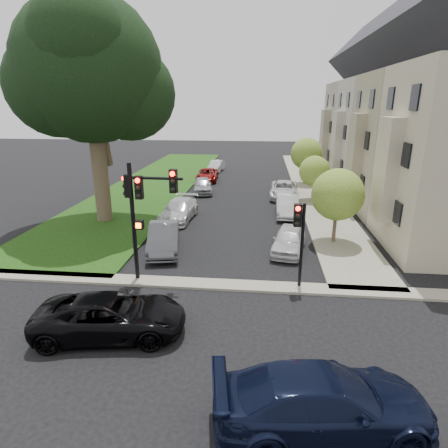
# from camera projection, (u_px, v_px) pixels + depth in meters

# --- Properties ---
(ground) EXTENTS (140.00, 140.00, 0.00)m
(ground) POSITION_uv_depth(u_px,v_px,m) (211.00, 309.00, 15.20)
(ground) COLOR black
(ground) RESTS_ON ground
(grass_strip) EXTENTS (8.00, 44.00, 0.12)m
(grass_strip) POSITION_uv_depth(u_px,v_px,m) (157.00, 183.00, 38.76)
(grass_strip) COLOR black
(grass_strip) RESTS_ON ground
(sidewalk_right) EXTENTS (3.50, 44.00, 0.12)m
(sidewalk_right) POSITION_uv_depth(u_px,v_px,m) (311.00, 186.00, 37.22)
(sidewalk_right) COLOR gray
(sidewalk_right) RESTS_ON ground
(sidewalk_cross) EXTENTS (60.00, 1.00, 0.12)m
(sidewalk_cross) POSITION_uv_depth(u_px,v_px,m) (217.00, 285.00, 17.07)
(sidewalk_cross) COLOR gray
(sidewalk_cross) RESTS_ON ground
(house_b) EXTENTS (7.70, 7.55, 15.97)m
(house_b) POSITION_uv_depth(u_px,v_px,m) (414.00, 118.00, 26.50)
(house_b) COLOR gray
(house_b) RESTS_ON ground
(house_c) EXTENTS (7.70, 7.55, 15.97)m
(house_c) POSITION_uv_depth(u_px,v_px,m) (382.00, 115.00, 33.60)
(house_c) COLOR #ADA9A2
(house_c) RESTS_ON ground
(house_d) EXTENTS (7.70, 7.55, 15.97)m
(house_d) POSITION_uv_depth(u_px,v_px,m) (362.00, 113.00, 40.69)
(house_d) COLOR gray
(house_d) RESTS_ON ground
(eucalyptus) EXTENTS (10.23, 9.28, 14.49)m
(eucalyptus) POSITION_uv_depth(u_px,v_px,m) (89.00, 70.00, 23.35)
(eucalyptus) COLOR brown
(eucalyptus) RESTS_ON ground
(small_tree_a) EXTENTS (2.98, 2.98, 4.47)m
(small_tree_a) POSITION_uv_depth(u_px,v_px,m) (338.00, 195.00, 21.30)
(small_tree_a) COLOR brown
(small_tree_a) RESTS_ON ground
(small_tree_b) EXTENTS (2.55, 2.55, 3.83)m
(small_tree_b) POSITION_uv_depth(u_px,v_px,m) (315.00, 171.00, 31.00)
(small_tree_b) COLOR brown
(small_tree_b) RESTS_ON ground
(small_tree_c) EXTENTS (3.13, 3.13, 4.70)m
(small_tree_c) POSITION_uv_depth(u_px,v_px,m) (306.00, 154.00, 37.21)
(small_tree_c) COLOR brown
(small_tree_c) RESTS_ON ground
(traffic_signal_main) EXTENTS (2.69, 0.69, 5.52)m
(traffic_signal_main) POSITION_uv_depth(u_px,v_px,m) (142.00, 202.00, 16.46)
(traffic_signal_main) COLOR black
(traffic_signal_main) RESTS_ON ground
(traffic_signal_secondary) EXTENTS (0.51, 0.41, 3.93)m
(traffic_signal_secondary) POSITION_uv_depth(u_px,v_px,m) (300.00, 230.00, 16.08)
(traffic_signal_secondary) COLOR black
(traffic_signal_secondary) RESTS_ON ground
(car_cross_near) EXTENTS (5.61, 3.23, 1.47)m
(car_cross_near) POSITION_uv_depth(u_px,v_px,m) (111.00, 316.00, 13.32)
(car_cross_near) COLOR black
(car_cross_near) RESTS_ON ground
(car_cross_far) EXTENTS (5.90, 3.13, 1.63)m
(car_cross_far) POSITION_uv_depth(u_px,v_px,m) (323.00, 401.00, 9.43)
(car_cross_far) COLOR black
(car_cross_far) RESTS_ON ground
(car_parked_0) EXTENTS (2.33, 4.31, 1.39)m
(car_parked_0) POSITION_uv_depth(u_px,v_px,m) (289.00, 240.00, 20.83)
(car_parked_0) COLOR silver
(car_parked_0) RESTS_ON ground
(car_parked_1) EXTENTS (1.62, 4.56, 1.50)m
(car_parked_1) POSITION_uv_depth(u_px,v_px,m) (287.00, 205.00, 27.59)
(car_parked_1) COLOR silver
(car_parked_1) RESTS_ON ground
(car_parked_2) EXTENTS (2.66, 5.24, 1.42)m
(car_parked_2) POSITION_uv_depth(u_px,v_px,m) (284.00, 190.00, 32.76)
(car_parked_2) COLOR silver
(car_parked_2) RESTS_ON ground
(car_parked_5) EXTENTS (2.51, 4.89, 1.54)m
(car_parked_5) POSITION_uv_depth(u_px,v_px,m) (164.00, 238.00, 20.91)
(car_parked_5) COLOR #3F4247
(car_parked_5) RESTS_ON ground
(car_parked_6) EXTENTS (2.29, 5.04, 1.43)m
(car_parked_6) POSITION_uv_depth(u_px,v_px,m) (179.00, 210.00, 26.51)
(car_parked_6) COLOR silver
(car_parked_6) RESTS_ON ground
(car_parked_7) EXTENTS (2.35, 4.41, 1.43)m
(car_parked_7) POSITION_uv_depth(u_px,v_px,m) (203.00, 185.00, 34.46)
(car_parked_7) COLOR #999BA0
(car_parked_7) RESTS_ON ground
(car_parked_8) EXTENTS (2.38, 4.74, 1.29)m
(car_parked_8) POSITION_uv_depth(u_px,v_px,m) (207.00, 175.00, 39.83)
(car_parked_8) COLOR maroon
(car_parked_8) RESTS_ON ground
(car_parked_9) EXTENTS (1.76, 4.04, 1.29)m
(car_parked_9) POSITION_uv_depth(u_px,v_px,m) (216.00, 166.00, 45.36)
(car_parked_9) COLOR silver
(car_parked_9) RESTS_ON ground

